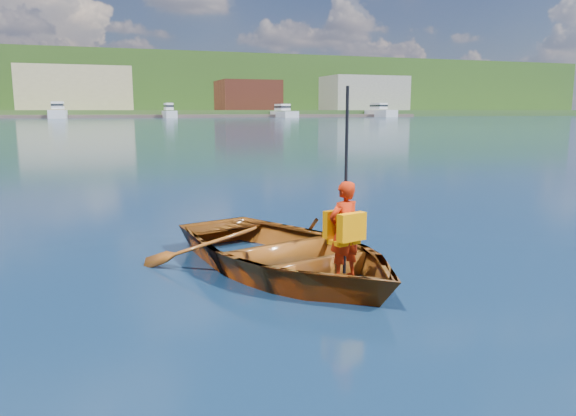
# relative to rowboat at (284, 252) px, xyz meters

# --- Properties ---
(ground) EXTENTS (600.00, 600.00, 0.00)m
(ground) POSITION_rel_rowboat_xyz_m (-0.62, 0.22, -0.24)
(ground) COLOR #182849
(ground) RESTS_ON ground
(rowboat) EXTENTS (3.62, 4.33, 0.77)m
(rowboat) POSITION_rel_rowboat_xyz_m (0.00, 0.00, 0.00)
(rowboat) COLOR brown
(rowboat) RESTS_ON ground
(child_paddler) EXTENTS (0.45, 0.42, 2.08)m
(child_paddler) POSITION_rel_rowboat_xyz_m (0.41, -0.82, 0.42)
(child_paddler) COLOR #B31F06
(child_paddler) RESTS_ON ground
(shoreline) EXTENTS (400.00, 140.00, 22.00)m
(shoreline) POSITION_rel_rowboat_xyz_m (-0.62, 236.83, 10.09)
(shoreline) COLOR #3E5B2A
(shoreline) RESTS_ON ground
(dock) EXTENTS (160.04, 10.16, 0.80)m
(dock) POSITION_rel_rowboat_xyz_m (10.30, 148.22, 0.16)
(dock) COLOR brown
(dock) RESTS_ON ground
(waterfront_buildings) EXTENTS (202.00, 16.00, 14.00)m
(waterfront_buildings) POSITION_rel_rowboat_xyz_m (-8.35, 165.22, 7.51)
(waterfront_buildings) COLOR brown
(waterfront_buildings) RESTS_ON ground
(marina_yachts) EXTENTS (144.47, 13.95, 4.31)m
(marina_yachts) POSITION_rel_rowboat_xyz_m (15.00, 143.56, 1.15)
(marina_yachts) COLOR silver
(marina_yachts) RESTS_ON ground
(hillside_trees) EXTENTS (302.57, 85.84, 23.78)m
(hillside_trees) POSITION_rel_rowboat_xyz_m (-0.89, 229.56, 15.96)
(hillside_trees) COLOR #382314
(hillside_trees) RESTS_ON ground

